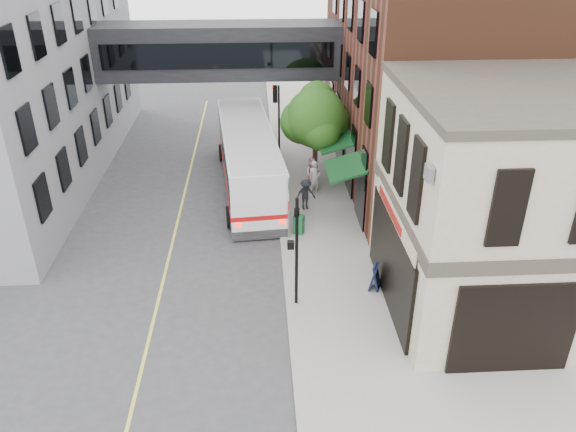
{
  "coord_description": "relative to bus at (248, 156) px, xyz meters",
  "views": [
    {
      "loc": [
        -0.93,
        -15.56,
        13.29
      ],
      "look_at": [
        0.16,
        3.41,
        3.2
      ],
      "focal_mm": 35.0,
      "sensor_mm": 36.0,
      "label": 1
    }
  ],
  "objects": [
    {
      "name": "ground",
      "position": [
        1.46,
        -13.05,
        -1.84
      ],
      "size": [
        120.0,
        120.0,
        0.0
      ],
      "primitive_type": "plane",
      "color": "#38383A",
      "rests_on": "ground"
    },
    {
      "name": "lane_marking",
      "position": [
        -3.54,
        -3.05,
        -1.84
      ],
      "size": [
        0.12,
        40.0,
        0.01
      ],
      "primitive_type": "cube",
      "color": "#D8CC4C",
      "rests_on": "ground"
    },
    {
      "name": "sandwich_board",
      "position": [
        5.06,
        -10.28,
        -1.16
      ],
      "size": [
        0.58,
        0.7,
        1.08
      ],
      "primitive_type": "cube",
      "rotation": [
        0.0,
        0.0,
        -0.37
      ],
      "color": "black",
      "rests_on": "sidewalk_main"
    },
    {
      "name": "sidewalk_main",
      "position": [
        3.46,
        0.95,
        -1.77
      ],
      "size": [
        4.0,
        60.0,
        0.15
      ],
      "primitive_type": "cube",
      "color": "gray",
      "rests_on": "ground"
    },
    {
      "name": "traffic_signal_far",
      "position": [
        1.72,
        3.95,
        1.49
      ],
      "size": [
        0.53,
        0.28,
        4.5
      ],
      "color": "black",
      "rests_on": "sidewalk_main"
    },
    {
      "name": "traffic_signal_near",
      "position": [
        1.83,
        -11.05,
        1.14
      ],
      "size": [
        0.44,
        0.22,
        4.6
      ],
      "color": "black",
      "rests_on": "sidewalk_main"
    },
    {
      "name": "pedestrian_a",
      "position": [
        3.51,
        -1.43,
        -0.75
      ],
      "size": [
        0.82,
        0.7,
        1.9
      ],
      "primitive_type": "imported",
      "rotation": [
        0.0,
        0.0,
        0.43
      ],
      "color": "beige",
      "rests_on": "sidewalk_main"
    },
    {
      "name": "pedestrian_c",
      "position": [
        2.88,
        -3.16,
        -0.88
      ],
      "size": [
        1.17,
        0.84,
        1.63
      ],
      "primitive_type": "imported",
      "rotation": [
        0.0,
        0.0,
        0.25
      ],
      "color": "black",
      "rests_on": "sidewalk_main"
    },
    {
      "name": "bus",
      "position": [
        0.0,
        0.0,
        0.0
      ],
      "size": [
        3.86,
        12.42,
        3.29
      ],
      "color": "white",
      "rests_on": "ground"
    },
    {
      "name": "newspaper_box",
      "position": [
        2.36,
        -5.63,
        -1.24
      ],
      "size": [
        0.58,
        0.56,
        0.91
      ],
      "primitive_type": "cube",
      "rotation": [
        0.0,
        0.0,
        -0.42
      ],
      "color": "#13572B",
      "rests_on": "sidewalk_main"
    },
    {
      "name": "brick_building",
      "position": [
        11.44,
        1.95,
        5.14
      ],
      "size": [
        13.76,
        18.0,
        14.0
      ],
      "color": "#4F2A18",
      "rests_on": "ground"
    },
    {
      "name": "pedestrian_b",
      "position": [
        3.49,
        -0.91,
        -0.75
      ],
      "size": [
        0.95,
        0.76,
        1.89
      ],
      "primitive_type": "imported",
      "rotation": [
        0.0,
        0.0,
        -0.05
      ],
      "color": "pink",
      "rests_on": "sidewalk_main"
    },
    {
      "name": "corner_building",
      "position": [
        10.43,
        -11.05,
        2.37
      ],
      "size": [
        10.19,
        8.12,
        8.45
      ],
      "color": "tan",
      "rests_on": "ground"
    },
    {
      "name": "street_tree",
      "position": [
        3.65,
        0.17,
        2.07
      ],
      "size": [
        3.8,
        3.2,
        5.6
      ],
      "color": "#382619",
      "rests_on": "sidewalk_main"
    },
    {
      "name": "street_sign_pole",
      "position": [
        1.85,
        -6.05,
        0.09
      ],
      "size": [
        0.08,
        0.75,
        3.0
      ],
      "color": "gray",
      "rests_on": "sidewalk_main"
    },
    {
      "name": "skyway_bridge",
      "position": [
        -1.54,
        4.95,
        4.66
      ],
      "size": [
        14.0,
        3.18,
        3.0
      ],
      "color": "black",
      "rests_on": "ground"
    }
  ]
}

